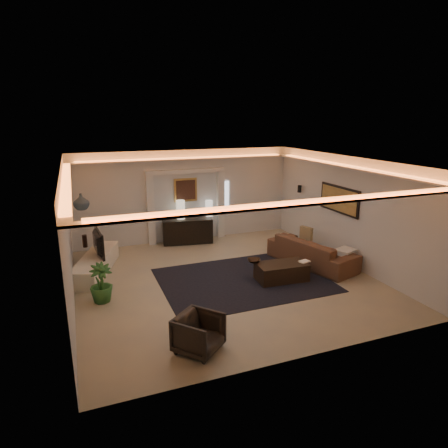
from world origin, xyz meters
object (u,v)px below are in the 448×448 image
object	(u,v)px
armchair	(199,333)
coffee_table	(281,272)
console	(188,231)
sofa	(312,252)

from	to	relation	value
armchair	coffee_table	bearing A→B (deg)	-3.39
console	armchair	bearing A→B (deg)	-94.92
console	sofa	distance (m)	3.99
sofa	armchair	distance (m)	4.96
armchair	sofa	bearing A→B (deg)	-6.57
console	coffee_table	bearing A→B (deg)	-60.47
console	sofa	bearing A→B (deg)	-39.42
console	armchair	world-z (taller)	console
sofa	armchair	world-z (taller)	sofa
console	sofa	xyz separation A→B (m)	(2.64, -2.99, -0.04)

